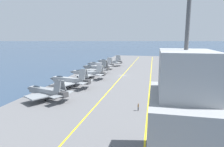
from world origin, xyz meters
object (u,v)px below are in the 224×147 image
(crew_green_vest, at_px, (172,93))
(parked_jet_nearest, at_px, (46,91))
(parked_jet_second, at_px, (70,80))
(parked_jet_third, at_px, (88,73))
(parked_jet_sixth, at_px, (110,62))
(parked_jet_fifth, at_px, (101,64))
(crew_brown_vest, at_px, (138,107))
(parked_jet_fourth, at_px, (96,68))
(island_tower, at_px, (183,122))

(crew_green_vest, bearing_deg, parked_jet_nearest, 108.54)
(parked_jet_second, relative_size, parked_jet_third, 0.99)
(parked_jet_nearest, bearing_deg, parked_jet_third, -3.29)
(parked_jet_sixth, bearing_deg, crew_green_vest, -151.30)
(parked_jet_fifth, relative_size, crew_brown_vest, 9.22)
(parked_jet_fourth, bearing_deg, parked_jet_nearest, 178.78)
(parked_jet_second, relative_size, crew_brown_vest, 9.18)
(parked_jet_fourth, bearing_deg, parked_jet_third, -176.80)
(parked_jet_sixth, relative_size, crew_green_vest, 10.23)
(parked_jet_fifth, relative_size, parked_jet_sixth, 0.96)
(parked_jet_sixth, bearing_deg, parked_jet_fifth, 173.42)
(parked_jet_third, bearing_deg, island_tower, -149.83)
(parked_jet_fifth, xyz_separation_m, island_tower, (-81.02, -33.22, 4.19))
(parked_jet_second, relative_size, island_tower, 0.67)
(parked_jet_third, height_order, parked_jet_fifth, parked_jet_fifth)
(parked_jet_second, bearing_deg, island_tower, -139.54)
(parked_jet_third, xyz_separation_m, island_tower, (-54.18, -31.49, 4.36))
(parked_jet_second, bearing_deg, parked_jet_fifth, 0.80)
(parked_jet_fourth, xyz_separation_m, parked_jet_sixth, (27.40, -0.78, -0.14))
(parked_jet_third, xyz_separation_m, crew_brown_vest, (-33.50, -24.26, -1.44))
(parked_jet_second, bearing_deg, parked_jet_sixth, -1.10)
(parked_jet_fifth, distance_m, parked_jet_sixth, 14.89)
(parked_jet_nearest, bearing_deg, crew_green_vest, -71.46)
(parked_jet_sixth, bearing_deg, island_tower, -161.79)
(parked_jet_second, bearing_deg, parked_jet_fourth, -0.62)
(parked_jet_fourth, distance_m, crew_brown_vest, 53.93)
(crew_brown_vest, height_order, island_tower, island_tower)
(parked_jet_nearest, relative_size, island_tower, 0.63)
(parked_jet_nearest, xyz_separation_m, crew_green_vest, (11.66, -34.77, -1.45))
(parked_jet_second, height_order, parked_jet_sixth, parked_jet_second)
(crew_green_vest, bearing_deg, parked_jet_third, 60.46)
(parked_jet_second, relative_size, parked_jet_fifth, 1.00)
(parked_jet_nearest, height_order, parked_jet_third, parked_jet_nearest)
(parked_jet_fourth, bearing_deg, parked_jet_second, 179.38)
(parked_jet_nearest, xyz_separation_m, parked_jet_fourth, (44.61, -0.95, 0.22))
(parked_jet_sixth, xyz_separation_m, island_tower, (-95.82, -31.51, 4.34))
(parked_jet_sixth, bearing_deg, parked_jet_second, 178.90)
(parked_jet_nearest, bearing_deg, parked_jet_fourth, -1.22)
(crew_brown_vest, bearing_deg, parked_jet_sixth, 17.91)
(crew_green_vest, distance_m, crew_brown_vest, 17.19)
(parked_jet_fourth, height_order, crew_brown_vest, parked_jet_fourth)
(parked_jet_fifth, bearing_deg, crew_green_vest, -142.67)
(parked_jet_third, height_order, island_tower, island_tower)
(parked_jet_nearest, height_order, parked_jet_second, parked_jet_second)
(parked_jet_nearest, height_order, crew_green_vest, parked_jet_nearest)
(parked_jet_fourth, height_order, island_tower, island_tower)
(parked_jet_second, distance_m, parked_jet_fourth, 30.17)
(parked_jet_fifth, bearing_deg, parked_jet_fourth, -175.79)
(parked_jet_third, relative_size, island_tower, 0.67)
(parked_jet_fourth, xyz_separation_m, parked_jet_fifth, (12.61, 0.93, 0.01))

